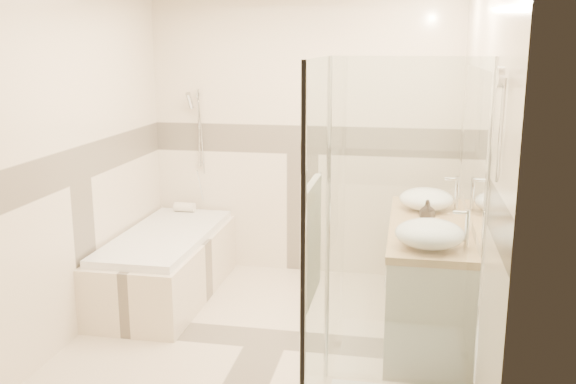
% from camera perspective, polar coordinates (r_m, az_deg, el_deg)
% --- Properties ---
extents(room, '(2.82, 3.02, 2.52)m').
position_cam_1_polar(room, '(4.42, -1.14, 1.98)').
color(room, beige).
rests_on(room, ground).
extents(bathtub, '(0.75, 1.70, 0.56)m').
position_cam_1_polar(bathtub, '(5.56, -10.75, -6.08)').
color(bathtub, beige).
rests_on(bathtub, ground).
extents(vanity, '(0.58, 1.62, 0.85)m').
position_cam_1_polar(vanity, '(4.83, 12.25, -7.61)').
color(vanity, silver).
rests_on(vanity, ground).
extents(shower_enclosure, '(0.96, 0.93, 2.04)m').
position_cam_1_polar(shower_enclosure, '(3.63, 8.02, -13.24)').
color(shower_enclosure, beige).
rests_on(shower_enclosure, ground).
extents(vessel_sink_near, '(0.42, 0.42, 0.17)m').
position_cam_1_polar(vessel_sink_near, '(5.08, 12.20, -0.62)').
color(vessel_sink_near, white).
rests_on(vessel_sink_near, vanity).
extents(vessel_sink_far, '(0.44, 0.44, 0.18)m').
position_cam_1_polar(vessel_sink_far, '(4.14, 12.48, -3.64)').
color(vessel_sink_far, white).
rests_on(vessel_sink_far, vanity).
extents(faucet_near, '(0.11, 0.03, 0.27)m').
position_cam_1_polar(faucet_near, '(5.07, 14.68, 0.08)').
color(faucet_near, silver).
rests_on(faucet_near, vanity).
extents(faucet_far, '(0.10, 0.03, 0.25)m').
position_cam_1_polar(faucet_far, '(4.14, 15.52, -2.97)').
color(faucet_far, silver).
rests_on(faucet_far, vanity).
extents(amenity_bottle_a, '(0.09, 0.09, 0.15)m').
position_cam_1_polar(amenity_bottle_a, '(4.64, 12.31, -1.99)').
color(amenity_bottle_a, black).
rests_on(amenity_bottle_a, vanity).
extents(amenity_bottle_b, '(0.16, 0.16, 0.15)m').
position_cam_1_polar(amenity_bottle_b, '(4.75, 12.28, -1.62)').
color(amenity_bottle_b, black).
rests_on(amenity_bottle_b, vanity).
extents(folded_towels, '(0.17, 0.24, 0.07)m').
position_cam_1_polar(folded_towels, '(5.30, 12.12, -0.58)').
color(folded_towels, white).
rests_on(folded_towels, vanity).
extents(rolled_towel, '(0.19, 0.09, 0.09)m').
position_cam_1_polar(rolled_towel, '(6.12, -9.17, -1.33)').
color(rolled_towel, white).
rests_on(rolled_towel, bathtub).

